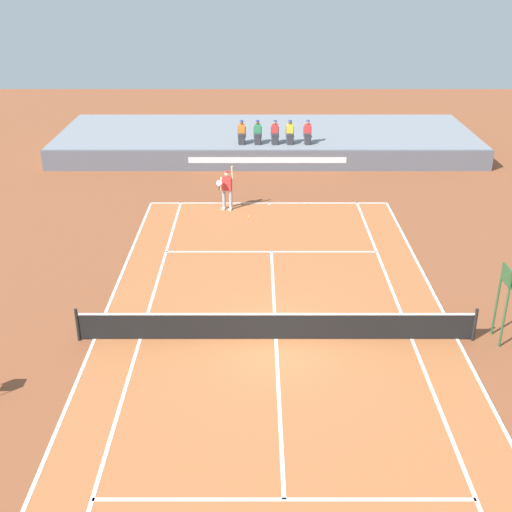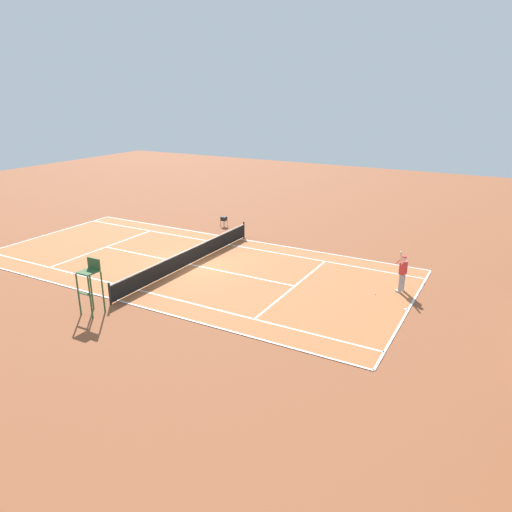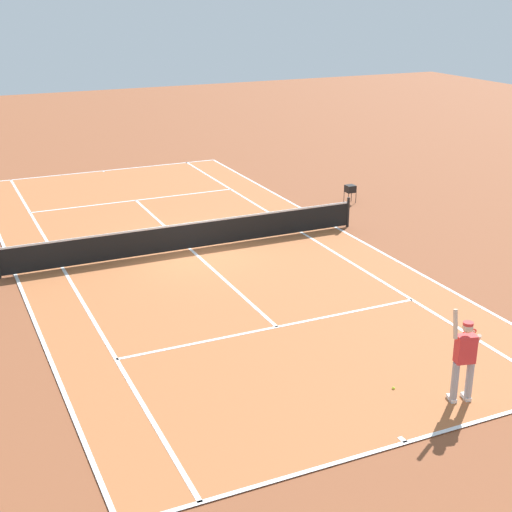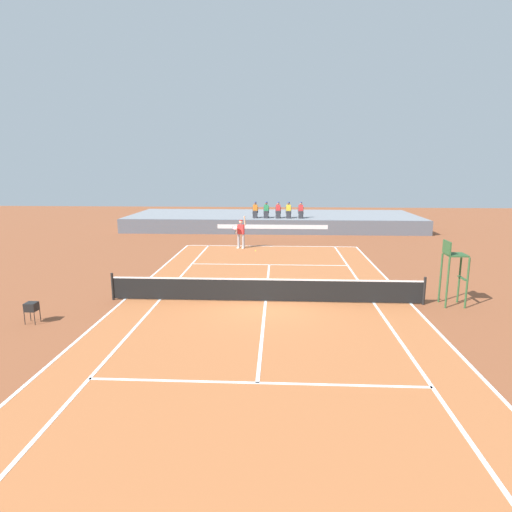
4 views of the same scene
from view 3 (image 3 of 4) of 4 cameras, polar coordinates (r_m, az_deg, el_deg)
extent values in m
plane|color=brown|center=(24.10, -5.09, 0.47)|extent=(80.00, 80.00, 0.00)
cube|color=#B76638|center=(24.10, -5.09, 0.50)|extent=(10.98, 23.78, 0.02)
cube|color=white|center=(14.56, 11.48, -13.93)|extent=(10.98, 0.10, 0.01)
cube|color=white|center=(35.09, -11.73, 6.46)|extent=(10.98, 0.10, 0.01)
cube|color=white|center=(26.32, 6.23, 2.20)|extent=(0.10, 23.78, 0.01)
cube|color=white|center=(22.99, -18.07, -1.41)|extent=(0.10, 23.78, 0.01)
cube|color=white|center=(25.66, 3.57, 1.81)|extent=(0.10, 23.78, 0.01)
cube|color=white|center=(23.15, -14.70, -0.91)|extent=(0.10, 23.78, 0.01)
cube|color=white|center=(18.63, 1.63, -5.50)|extent=(8.22, 0.10, 0.01)
cube|color=white|center=(29.93, -9.26, 4.27)|extent=(8.22, 0.10, 0.01)
cube|color=white|center=(24.09, -5.09, 0.53)|extent=(0.10, 12.80, 0.01)
cube|color=white|center=(14.62, 11.25, -13.74)|extent=(0.10, 0.20, 0.01)
cube|color=white|center=(35.00, -11.69, 6.42)|extent=(0.10, 0.20, 0.01)
cylinder|color=black|center=(26.39, 7.11, 3.38)|extent=(0.10, 0.10, 1.07)
cube|color=black|center=(23.94, -5.13, 1.56)|extent=(11.78, 0.02, 0.84)
cube|color=white|center=(23.81, -5.16, 2.51)|extent=(11.78, 0.03, 0.06)
cylinder|color=#9E9EA3|center=(15.82, 15.09, -9.43)|extent=(0.15, 0.15, 0.92)
cylinder|color=#9E9EA3|center=(15.95, 16.13, -9.28)|extent=(0.15, 0.15, 0.92)
cube|color=white|center=(16.06, 14.86, -10.61)|extent=(0.18, 0.30, 0.10)
cube|color=white|center=(16.20, 15.90, -10.44)|extent=(0.18, 0.30, 0.10)
cube|color=red|center=(15.53, 15.87, -6.91)|extent=(0.44, 0.33, 0.60)
sphere|color=beige|center=(15.33, 16.04, -5.34)|extent=(0.22, 0.22, 0.22)
cylinder|color=red|center=(15.29, 16.07, -5.04)|extent=(0.21, 0.21, 0.06)
cylinder|color=beige|center=(15.20, 15.15, -5.09)|extent=(0.14, 0.23, 0.61)
cylinder|color=beige|center=(15.72, 16.57, -6.57)|extent=(0.16, 0.34, 0.56)
cylinder|color=black|center=(15.88, 16.46, -6.79)|extent=(0.08, 0.19, 0.25)
torus|color=red|center=(15.89, 16.15, -5.70)|extent=(0.34, 0.26, 0.26)
cylinder|color=silver|center=(15.89, 16.15, -5.70)|extent=(0.30, 0.22, 0.22)
sphere|color=#D1E533|center=(16.21, 10.57, -10.01)|extent=(0.07, 0.07, 0.07)
cube|color=black|center=(29.43, 7.29, 5.18)|extent=(0.36, 0.36, 0.28)
cylinder|color=black|center=(29.74, 7.37, 4.64)|extent=(0.02, 0.02, 0.42)
cylinder|color=black|center=(29.57, 6.81, 4.57)|extent=(0.02, 0.02, 0.42)
cylinder|color=black|center=(29.47, 7.72, 4.47)|extent=(0.02, 0.02, 0.42)
cylinder|color=black|center=(29.29, 7.15, 4.40)|extent=(0.02, 0.02, 0.42)
ellipsoid|color=#D1E533|center=(29.40, 7.30, 5.33)|extent=(0.30, 0.30, 0.12)
camera|label=1|loc=(39.35, -13.88, 23.39)|focal=46.26mm
camera|label=2|loc=(13.84, -89.10, 4.74)|focal=33.17mm
camera|label=4|loc=(38.15, -14.46, 15.05)|focal=30.48mm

